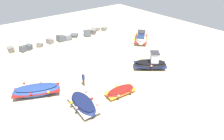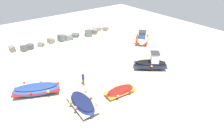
{
  "view_description": "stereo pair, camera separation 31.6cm",
  "coord_description": "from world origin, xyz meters",
  "views": [
    {
      "loc": [
        -14.5,
        -21.21,
        13.23
      ],
      "look_at": [
        -1.07,
        -4.41,
        0.9
      ],
      "focal_mm": 32.98,
      "sensor_mm": 36.0,
      "label": 1
    },
    {
      "loc": [
        -14.25,
        -21.4,
        13.23
      ],
      "look_at": [
        -1.07,
        -4.41,
        0.9
      ],
      "focal_mm": 32.98,
      "sensor_mm": 36.0,
      "label": 2
    }
  ],
  "objects": [
    {
      "name": "ground_plane",
      "position": [
        0.0,
        0.0,
        0.0
      ],
      "size": [
        52.21,
        52.21,
        0.0
      ],
      "primitive_type": "plane",
      "color": "beige"
    },
    {
      "name": "fishing_boat_0",
      "position": [
        -2.66,
        -7.87,
        0.4
      ],
      "size": [
        3.52,
        1.9,
        0.81
      ],
      "rotation": [
        0.0,
        0.0,
        3.05
      ],
      "color": "maroon",
      "rests_on": "ground_plane"
    },
    {
      "name": "fishing_boat_1",
      "position": [
        4.11,
        -5.98,
        0.71
      ],
      "size": [
        4.43,
        4.09,
        2.35
      ],
      "rotation": [
        0.0,
        0.0,
        5.59
      ],
      "color": "black",
      "rests_on": "ground_plane"
    },
    {
      "name": "fishing_boat_2",
      "position": [
        -6.94,
        -7.31,
        0.52
      ],
      "size": [
        2.35,
        4.19,
        1.08
      ],
      "rotation": [
        0.0,
        0.0,
        4.64
      ],
      "color": "navy",
      "rests_on": "ground_plane"
    },
    {
      "name": "fishing_boat_3",
      "position": [
        9.79,
        1.31,
        0.67
      ],
      "size": [
        4.81,
        4.64,
        2.11
      ],
      "rotation": [
        0.0,
        0.0,
        3.89
      ],
      "color": "white",
      "rests_on": "ground_plane"
    },
    {
      "name": "fishing_boat_4",
      "position": [
        -9.63,
        -2.32,
        0.56
      ],
      "size": [
        5.26,
        3.83,
        1.14
      ],
      "rotation": [
        0.0,
        0.0,
        2.7
      ],
      "color": "#2D4C9E",
      "rests_on": "ground_plane"
    },
    {
      "name": "person_walking",
      "position": [
        -4.82,
        -3.95,
        0.95
      ],
      "size": [
        0.32,
        0.32,
        1.65
      ],
      "rotation": [
        0.0,
        0.0,
        0.05
      ],
      "color": "brown",
      "rests_on": "ground_plane"
    },
    {
      "name": "breakwater_rocks",
      "position": [
        0.27,
        10.01,
        0.41
      ],
      "size": [
        18.32,
        2.75,
        1.31
      ],
      "color": "slate",
      "rests_on": "ground_plane"
    }
  ]
}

